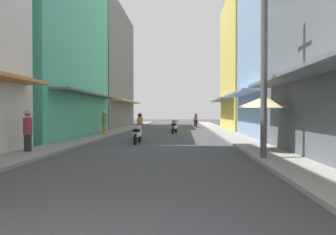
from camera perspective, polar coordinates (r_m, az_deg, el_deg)
name	(u,v)px	position (r m, az deg, el deg)	size (l,w,h in m)	color
ground_plane	(166,134)	(23.68, -0.28, -3.01)	(108.08, 108.08, 0.00)	#424244
sidewalk_left	(106,133)	(24.32, -10.81, -2.78)	(1.65, 57.13, 0.12)	gray
sidewalk_right	(228,134)	(23.86, 10.45, -2.85)	(1.65, 57.13, 0.12)	#9E9991
building_left_mid	(41,47)	(23.59, -21.55, 11.48)	(7.05, 12.95, 11.95)	#4CB28C
building_left_far	(96,69)	(36.56, -12.50, 8.41)	(7.05, 13.94, 12.84)	slate
building_right_far	(259,64)	(31.62, 15.73, 9.05)	(7.05, 10.39, 12.25)	#EFD159
motorbike_black	(196,121)	(35.77, 4.88, -0.57)	(0.55, 1.81, 1.58)	black
motorbike_white	(138,134)	(16.80, -5.38, -2.89)	(0.55, 1.81, 0.96)	black
motorbike_silver	(175,127)	(24.72, 1.17, -1.68)	(0.60, 1.80, 0.96)	black
motorbike_green	(140,128)	(19.21, -5.00, -1.82)	(0.55, 1.81, 1.58)	black
motorbike_orange	(174,125)	(28.29, 1.06, -1.36)	(0.55, 1.81, 0.96)	black
pedestrian_crossing	(28,129)	(13.54, -23.50, -1.86)	(0.44, 0.44, 1.74)	#262628
pedestrian_midway	(104,122)	(22.54, -11.17, -0.71)	(0.44, 0.44, 1.76)	#BF8C3F
pedestrian_far	(105,123)	(24.93, -11.13, -0.89)	(0.34, 0.34, 1.69)	#262628
vendor_umbrella	(264,102)	(13.15, 16.57, 2.58)	(2.24, 2.24, 2.23)	#99999E
utility_pole	(264,56)	(11.19, 16.54, 10.35)	(0.20, 1.20, 6.76)	#4C4C4F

